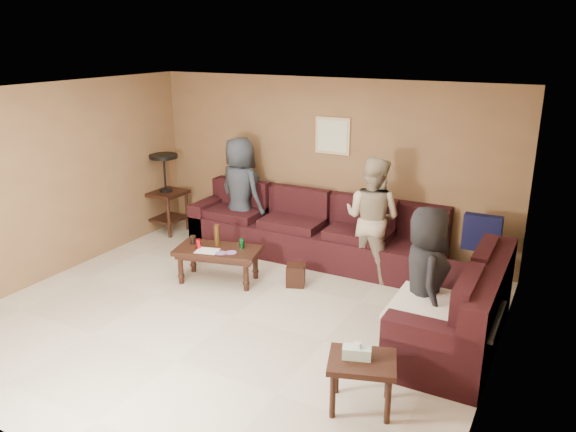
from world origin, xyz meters
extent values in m
plane|color=beige|center=(0.00, 0.00, 0.00)|extent=(5.50, 5.50, 0.00)
cube|color=white|center=(0.00, 0.00, 2.45)|extent=(5.50, 5.00, 0.10)
cube|color=brown|center=(0.00, 2.50, 1.25)|extent=(5.50, 0.10, 2.50)
cube|color=brown|center=(0.00, -2.50, 1.25)|extent=(5.50, 0.10, 2.50)
cube|color=brown|center=(-2.75, 0.00, 1.25)|extent=(0.10, 5.00, 2.50)
cube|color=brown|center=(2.75, 0.00, 1.25)|extent=(0.10, 5.00, 2.50)
cube|color=black|center=(0.00, 2.05, 0.23)|extent=(3.70, 0.90, 0.45)
cube|color=black|center=(0.00, 2.38, 0.68)|extent=(3.70, 0.24, 0.45)
cube|color=black|center=(-1.73, 2.05, 0.32)|extent=(0.24, 0.90, 0.63)
cube|color=black|center=(2.30, 0.60, 0.23)|extent=(0.90, 2.00, 0.45)
cube|color=black|center=(2.63, 0.60, 0.68)|extent=(0.24, 2.00, 0.45)
cube|color=black|center=(2.30, -0.28, 0.32)|extent=(0.90, 0.24, 0.63)
cube|color=#101133|center=(2.30, 2.05, 0.75)|extent=(0.45, 0.14, 0.45)
cube|color=silver|center=(2.30, 0.15, 0.58)|extent=(1.00, 0.85, 0.04)
cube|color=black|center=(-0.71, 0.74, 0.42)|extent=(1.17, 0.78, 0.06)
cube|color=black|center=(-0.71, 0.74, 0.36)|extent=(1.08, 0.68, 0.05)
cylinder|color=black|center=(-1.09, 0.45, 0.20)|extent=(0.07, 0.07, 0.39)
cylinder|color=black|center=(-0.24, 0.65, 0.20)|extent=(0.07, 0.07, 0.39)
cylinder|color=black|center=(-1.18, 0.82, 0.20)|extent=(0.07, 0.07, 0.39)
cylinder|color=black|center=(-0.33, 1.03, 0.20)|extent=(0.07, 0.07, 0.39)
cylinder|color=red|center=(-0.94, 0.63, 0.51)|extent=(0.07, 0.07, 0.12)
cylinder|color=#14732C|center=(-0.45, 0.90, 0.51)|extent=(0.07, 0.07, 0.12)
cylinder|color=#3B250D|center=(-0.79, 0.84, 0.59)|extent=(0.07, 0.07, 0.28)
cylinder|color=black|center=(-1.09, 0.73, 0.50)|extent=(0.08, 0.08, 0.11)
cube|color=silver|center=(-0.78, 0.60, 0.45)|extent=(0.32, 0.28, 0.00)
cylinder|color=#CA4790|center=(-0.58, 0.62, 0.45)|extent=(0.14, 0.14, 0.01)
cylinder|color=#CA4790|center=(-0.48, 0.70, 0.45)|extent=(0.14, 0.14, 0.01)
cube|color=black|center=(-2.55, 1.96, 0.65)|extent=(0.57, 0.57, 0.06)
cube|color=black|center=(-2.55, 1.96, 0.22)|extent=(0.50, 0.50, 0.03)
cylinder|color=black|center=(-2.78, 1.75, 0.32)|extent=(0.06, 0.06, 0.65)
cylinder|color=black|center=(-2.33, 1.73, 0.32)|extent=(0.06, 0.06, 0.65)
cylinder|color=black|center=(-2.77, 2.19, 0.32)|extent=(0.06, 0.06, 0.65)
cylinder|color=black|center=(-2.32, 2.18, 0.32)|extent=(0.06, 0.06, 0.65)
cylinder|color=black|center=(-2.55, 1.96, 0.69)|extent=(0.20, 0.20, 0.03)
cylinder|color=black|center=(-2.55, 1.96, 0.97)|extent=(0.03, 0.03, 0.53)
cylinder|color=black|center=(-2.55, 1.96, 1.24)|extent=(0.45, 0.45, 0.06)
cube|color=black|center=(1.86, -0.85, 0.44)|extent=(0.68, 0.62, 0.05)
cylinder|color=black|center=(1.70, -1.09, 0.22)|extent=(0.05, 0.05, 0.44)
cylinder|color=black|center=(2.12, -0.95, 0.22)|extent=(0.05, 0.05, 0.44)
cylinder|color=black|center=(1.59, -0.76, 0.22)|extent=(0.05, 0.05, 0.44)
cylinder|color=black|center=(2.02, -0.62, 0.22)|extent=(0.05, 0.05, 0.44)
cube|color=white|center=(1.80, -0.85, 0.52)|extent=(0.27, 0.19, 0.10)
cube|color=silver|center=(1.80, -0.85, 0.59)|extent=(0.06, 0.04, 0.05)
cube|color=black|center=(0.24, 1.09, 0.14)|extent=(0.30, 0.30, 0.28)
cube|color=#D0B082|center=(0.10, 2.48, 1.70)|extent=(0.52, 0.03, 0.52)
cube|color=white|center=(0.10, 2.46, 1.70)|extent=(0.44, 0.01, 0.44)
imported|color=#2B323B|center=(-1.19, 2.05, 0.82)|extent=(0.92, 0.73, 1.64)
imported|color=tan|center=(0.97, 1.82, 0.80)|extent=(0.86, 0.71, 1.61)
imported|color=black|center=(2.04, 0.41, 0.74)|extent=(0.72, 0.85, 1.49)
camera|label=1|loc=(3.22, -4.76, 3.06)|focal=35.00mm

